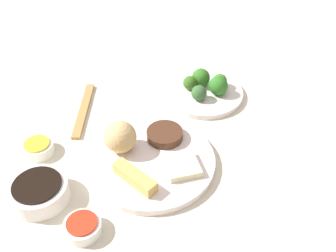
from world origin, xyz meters
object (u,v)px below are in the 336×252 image
(broccoli_plate, at_px, (202,93))
(soy_sauce_bowl, at_px, (39,192))
(sauce_ramekin_sweet_and_sour, at_px, (83,227))
(sauce_ramekin_hot_mustard, at_px, (38,148))
(main_plate, at_px, (151,161))
(chopsticks_pair, at_px, (84,110))

(broccoli_plate, height_order, soy_sauce_bowl, soy_sauce_bowl)
(broccoli_plate, distance_m, soy_sauce_bowl, 0.48)
(soy_sauce_bowl, bearing_deg, sauce_ramekin_sweet_and_sour, -27.37)
(sauce_ramekin_hot_mustard, bearing_deg, main_plate, 2.53)
(chopsticks_pair, bearing_deg, sauce_ramekin_hot_mustard, -105.97)
(soy_sauce_bowl, bearing_deg, main_plate, 34.45)
(sauce_ramekin_sweet_and_sour, bearing_deg, chopsticks_pair, 110.18)
(broccoli_plate, height_order, chopsticks_pair, broccoli_plate)
(sauce_ramekin_sweet_and_sour, xyz_separation_m, chopsticks_pair, (-0.12, 0.33, -0.01))
(main_plate, relative_size, sauce_ramekin_sweet_and_sour, 4.05)
(broccoli_plate, distance_m, chopsticks_pair, 0.31)
(main_plate, relative_size, soy_sauce_bowl, 2.41)
(main_plate, relative_size, broccoli_plate, 1.29)
(main_plate, bearing_deg, broccoli_plate, 73.74)
(broccoli_plate, relative_size, sauce_ramekin_sweet_and_sour, 3.14)
(broccoli_plate, relative_size, soy_sauce_bowl, 1.87)
(soy_sauce_bowl, relative_size, sauce_ramekin_hot_mustard, 1.68)
(main_plate, xyz_separation_m, sauce_ramekin_sweet_and_sour, (-0.08, -0.19, 0.00))
(sauce_ramekin_hot_mustard, bearing_deg, broccoli_plate, 40.45)
(main_plate, relative_size, sauce_ramekin_hot_mustard, 4.05)
(sauce_ramekin_hot_mustard, bearing_deg, chopsticks_pair, 74.03)
(sauce_ramekin_hot_mustard, bearing_deg, sauce_ramekin_sweet_and_sour, -46.24)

